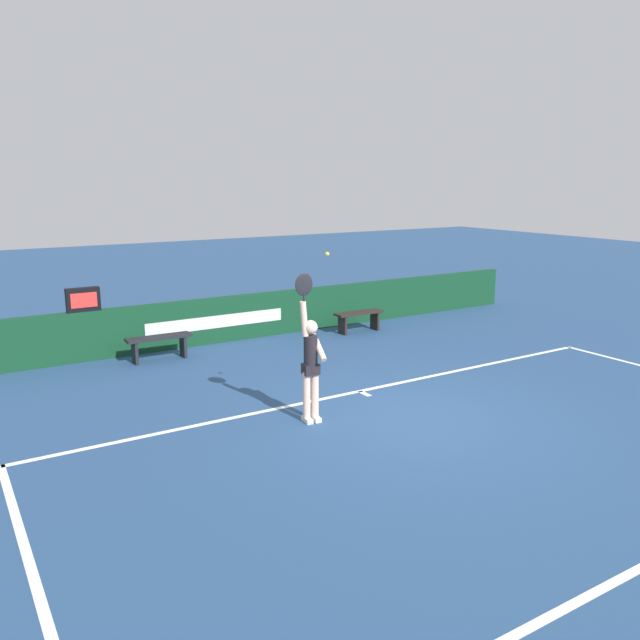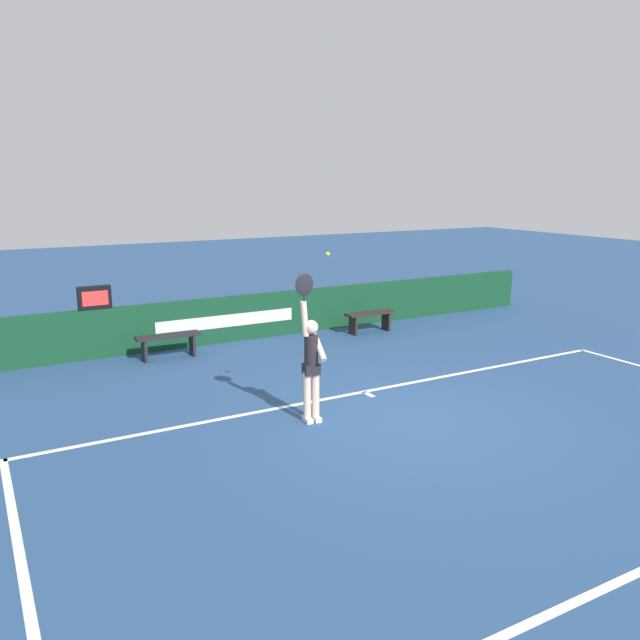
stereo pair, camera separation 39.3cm
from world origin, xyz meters
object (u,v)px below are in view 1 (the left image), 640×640
Objects in this scene: speed_display at (83,300)px; courtside_bench_far at (159,342)px; tennis_ball at (327,254)px; courtside_bench_near at (359,317)px; tennis_player at (310,362)px.

courtside_bench_far is at bearing -30.20° from speed_display.
speed_display is 0.49× the size of courtside_bench_far.
tennis_ball is at bearing -66.36° from speed_display.
courtside_bench_near is (3.81, 4.55, -2.20)m from tennis_ball.
courtside_bench_far is (-0.89, 4.52, -0.57)m from tennis_player.
tennis_player reaches higher than courtside_bench_near.
speed_display is 0.52× the size of courtside_bench_near.
tennis_player reaches higher than courtside_bench_far.
courtside_bench_near is (6.17, -0.86, -0.91)m from speed_display.
courtside_bench_near is at bearing 50.03° from tennis_ball.
courtside_bench_near is at bearing 47.66° from tennis_player.
courtside_bench_near is at bearing -7.90° from speed_display.
tennis_player is 4.64m from courtside_bench_far.
courtside_bench_far is (1.27, -0.74, -0.90)m from speed_display.
tennis_ball reaches higher than speed_display.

